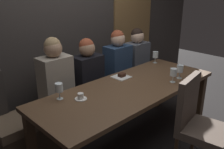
{
  "coord_description": "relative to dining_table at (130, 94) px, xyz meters",
  "views": [
    {
      "loc": [
        -1.85,
        -1.61,
        1.79
      ],
      "look_at": [
        -0.06,
        0.22,
        0.84
      ],
      "focal_mm": 38.94,
      "sensor_mm": 36.0,
      "label": 1
    }
  ],
  "objects": [
    {
      "name": "diner_near_end",
      "position": [
        0.95,
        0.71,
        0.14
      ],
      "size": [
        0.36,
        0.24,
        0.73
      ],
      "color": "#4C515B",
      "rests_on": "banquette_bench"
    },
    {
      "name": "diner_bearded",
      "position": [
        -0.04,
        0.68,
        0.14
      ],
      "size": [
        0.36,
        0.24,
        0.73
      ],
      "color": "black",
      "rests_on": "banquette_bench"
    },
    {
      "name": "diner_redhead",
      "position": [
        -0.5,
        0.69,
        0.18
      ],
      "size": [
        0.36,
        0.24,
        0.81
      ],
      "color": "#9E9384",
      "rests_on": "banquette_bench"
    },
    {
      "name": "dessert_plate",
      "position": [
        0.14,
        0.26,
        0.1
      ],
      "size": [
        0.19,
        0.19,
        0.05
      ],
      "color": "white",
      "rests_on": "dining_table"
    },
    {
      "name": "ground",
      "position": [
        0.0,
        0.0,
        -0.65
      ],
      "size": [
        9.0,
        9.0,
        0.0
      ],
      "primitive_type": "plane",
      "color": "black"
    },
    {
      "name": "espresso_cup",
      "position": [
        -0.57,
        0.13,
        0.11
      ],
      "size": [
        0.12,
        0.12,
        0.06
      ],
      "color": "white",
      "rests_on": "dining_table"
    },
    {
      "name": "wine_glass_end_right",
      "position": [
        0.91,
        0.33,
        0.2
      ],
      "size": [
        0.08,
        0.08,
        0.16
      ],
      "color": "silver",
      "rests_on": "dining_table"
    },
    {
      "name": "wine_glass_center_back",
      "position": [
        0.45,
        -0.25,
        0.2
      ],
      "size": [
        0.08,
        0.08,
        0.16
      ],
      "color": "silver",
      "rests_on": "dining_table"
    },
    {
      "name": "dining_table",
      "position": [
        0.0,
        0.0,
        0.0
      ],
      "size": [
        2.2,
        0.84,
        0.74
      ],
      "color": "#493422",
      "rests_on": "ground"
    },
    {
      "name": "wine_glass_near_left",
      "position": [
        -0.71,
        0.28,
        0.2
      ],
      "size": [
        0.08,
        0.08,
        0.16
      ],
      "color": "silver",
      "rests_on": "dining_table"
    },
    {
      "name": "diner_far_end",
      "position": [
        0.5,
        0.68,
        0.16
      ],
      "size": [
        0.36,
        0.24,
        0.76
      ],
      "color": "navy",
      "rests_on": "banquette_bench"
    },
    {
      "name": "wine_glass_near_right",
      "position": [
        0.62,
        -0.24,
        0.2
      ],
      "size": [
        0.08,
        0.08,
        0.16
      ],
      "color": "silver",
      "rests_on": "dining_table"
    },
    {
      "name": "back_wall_tiled",
      "position": [
        0.0,
        1.22,
        0.85
      ],
      "size": [
        6.0,
        0.12,
        3.0
      ],
      "primitive_type": "cube",
      "color": "#383330",
      "rests_on": "ground"
    },
    {
      "name": "arched_door",
      "position": [
        1.35,
        1.15,
        0.71
      ],
      "size": [
        0.9,
        0.05,
        2.55
      ],
      "color": "olive",
      "rests_on": "ground"
    },
    {
      "name": "chair_near_side",
      "position": [
        0.18,
        -0.72,
        -0.09
      ],
      "size": [
        0.5,
        0.5,
        0.98
      ],
      "color": "brown",
      "rests_on": "ground"
    },
    {
      "name": "banquette_bench",
      "position": [
        0.0,
        0.7,
        -0.42
      ],
      "size": [
        2.5,
        0.44,
        0.45
      ],
      "color": "#4A3C2E",
      "rests_on": "ground"
    }
  ]
}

